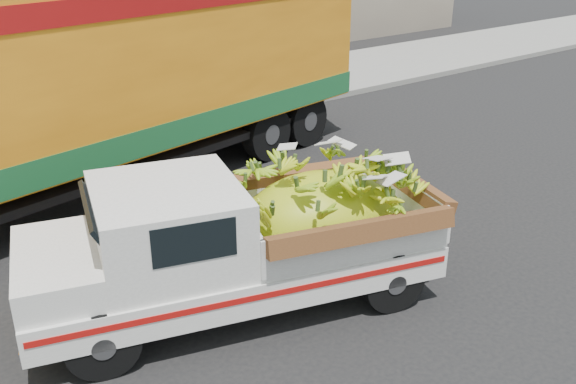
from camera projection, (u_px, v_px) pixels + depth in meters
ground at (128, 312)px, 8.03m from camera, size 100.00×100.00×0.00m
pickup_truck at (264, 234)px, 7.93m from camera, size 5.30×3.14×1.75m
semi_trailer at (75, 79)px, 10.45m from camera, size 12.08×4.78×3.80m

